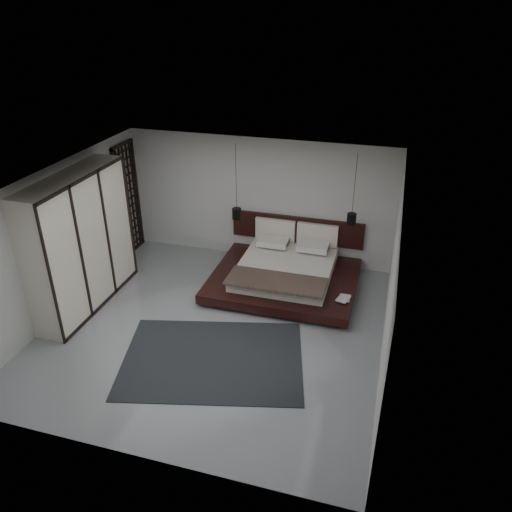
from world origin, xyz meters
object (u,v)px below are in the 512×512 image
(lattice_screen, at_px, (128,199))
(pendant_right, at_px, (351,219))
(pendant_left, at_px, (237,213))
(wardrobe, at_px, (80,242))
(rug, at_px, (213,359))
(bed, at_px, (286,272))

(lattice_screen, relative_size, pendant_right, 1.77)
(lattice_screen, relative_size, pendant_left, 1.59)
(wardrobe, xyz_separation_m, rug, (2.98, -1.00, -1.31))
(lattice_screen, distance_m, wardrobe, 2.31)
(lattice_screen, xyz_separation_m, pendant_left, (2.63, -0.06, -0.01))
(wardrobe, relative_size, rug, 0.90)
(lattice_screen, bearing_deg, bed, -8.13)
(bed, xyz_separation_m, rug, (-0.62, -2.75, -0.29))
(bed, relative_size, rug, 0.99)
(bed, relative_size, pendant_right, 2.03)
(pendant_left, distance_m, wardrobe, 3.26)
(bed, distance_m, pendant_right, 1.75)
(pendant_right, distance_m, wardrobe, 5.30)
(pendant_right, bearing_deg, wardrobe, -155.14)
(bed, distance_m, rug, 2.83)
(wardrobe, distance_m, rug, 3.40)
(bed, height_order, pendant_right, pendant_right)
(lattice_screen, xyz_separation_m, pendant_right, (5.06, -0.06, 0.15))
(lattice_screen, relative_size, wardrobe, 0.97)
(pendant_left, relative_size, rug, 0.55)
(bed, bearing_deg, lattice_screen, 171.87)
(pendant_right, distance_m, rug, 3.99)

